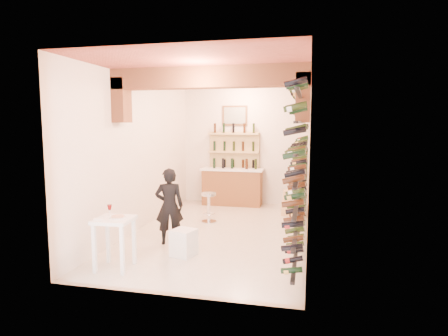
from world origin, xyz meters
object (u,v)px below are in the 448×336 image
wine_rack (298,159)px  white_stool (184,243)px  tasting_table (114,227)px  crate_lower (293,208)px  back_counter (232,186)px  person (169,206)px  chrome_barstool (209,205)px

wine_rack → white_stool: 2.71m
tasting_table → crate_lower: (2.54, 4.11, -0.49)m
back_counter → crate_lower: size_ratio=3.05×
back_counter → white_stool: (0.01, -4.16, -0.31)m
back_counter → person: bearing=-97.2°
white_stool → chrome_barstool: size_ratio=0.67×
wine_rack → person: wine_rack is taller
tasting_table → crate_lower: bearing=55.0°
tasting_table → chrome_barstool: bearing=73.6°
tasting_table → chrome_barstool: tasting_table is taller
person → back_counter: bearing=-115.8°
wine_rack → chrome_barstool: 2.39m
white_stool → person: (-0.46, 0.56, 0.49)m
back_counter → chrome_barstool: size_ratio=2.51×
back_counter → tasting_table: size_ratio=1.76×
white_stool → crate_lower: white_stool is taller
wine_rack → crate_lower: size_ratio=10.22×
white_stool → crate_lower: bearing=63.1°
wine_rack → white_stool: size_ratio=12.62×
wine_rack → crate_lower: bearing=94.1°
wine_rack → tasting_table: wine_rack is taller
wine_rack → crate_lower: wine_rack is taller
chrome_barstool → person: bearing=-100.6°
person → chrome_barstool: 1.71m
back_counter → chrome_barstool: back_counter is taller
back_counter → crate_lower: (1.70, -0.83, -0.37)m
back_counter → tasting_table: back_counter is taller
back_counter → tasting_table: bearing=-99.6°
wine_rack → chrome_barstool: size_ratio=8.41×
tasting_table → chrome_barstool: size_ratio=1.43×
wine_rack → crate_lower: 2.29m
tasting_table → person: (0.38, 1.34, 0.06)m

